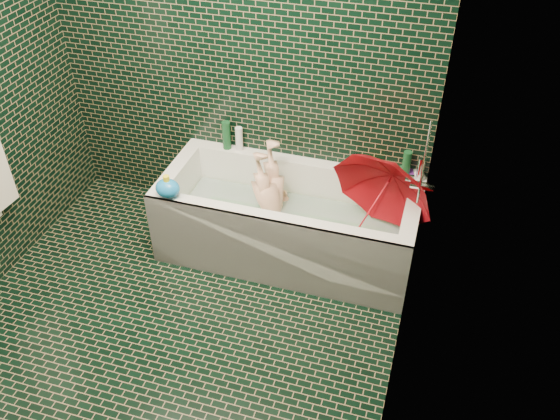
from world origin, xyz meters
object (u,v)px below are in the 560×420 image
(bathtub, at_px, (288,228))
(child, at_px, (272,208))
(rubber_duck, at_px, (374,167))
(umbrella, at_px, (373,205))
(bath_toy, at_px, (168,188))

(bathtub, height_order, child, bathtub)
(child, bearing_deg, rubber_duck, 126.98)
(umbrella, bearing_deg, rubber_duck, 119.40)
(rubber_duck, xyz_separation_m, bath_toy, (-1.20, -0.65, 0.02))
(child, bearing_deg, bathtub, 77.20)
(bathtub, distance_m, bath_toy, 0.86)
(bathtub, bearing_deg, child, 153.34)
(rubber_duck, bearing_deg, child, -160.08)
(child, distance_m, rubber_duck, 0.74)
(rubber_duck, height_order, bath_toy, bath_toy)
(umbrella, bearing_deg, child, -171.04)
(bathtub, height_order, rubber_duck, rubber_duck)
(bathtub, relative_size, rubber_duck, 14.11)
(child, height_order, rubber_duck, rubber_duck)
(bath_toy, bearing_deg, child, 43.73)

